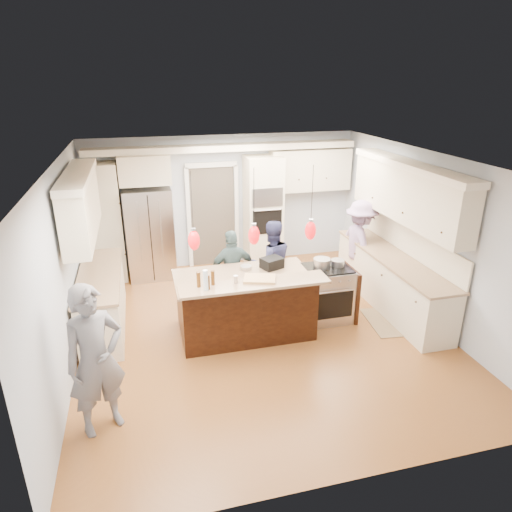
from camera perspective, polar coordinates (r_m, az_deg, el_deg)
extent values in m
plane|color=#A7672E|center=(7.34, 0.69, -9.37)|extent=(6.00, 6.00, 0.00)
cube|color=#B2BCC6|center=(9.53, -4.01, 6.82)|extent=(5.50, 0.04, 2.70)
cube|color=#B2BCC6|center=(4.25, 11.71, -13.75)|extent=(5.50, 0.04, 2.70)
cube|color=#B2BCC6|center=(6.63, -22.88, -1.66)|extent=(0.04, 6.00, 2.70)
cube|color=#B2BCC6|center=(7.88, 20.44, 2.29)|extent=(0.04, 6.00, 2.70)
cube|color=white|center=(6.38, 0.80, 11.90)|extent=(5.50, 6.00, 0.04)
cube|color=#B7B7BC|center=(9.17, -13.08, 2.76)|extent=(0.90, 0.70, 1.80)
cube|color=beige|center=(9.44, 0.89, 5.45)|extent=(0.72, 0.64, 2.30)
cube|color=black|center=(9.03, 1.46, 7.34)|extent=(0.60, 0.02, 0.35)
cube|color=black|center=(9.16, 1.43, 4.30)|extent=(0.60, 0.02, 0.50)
cylinder|color=#B7B7BC|center=(9.06, 1.50, 5.75)|extent=(0.55, 0.02, 0.02)
cube|color=beige|center=(9.18, -18.22, 3.89)|extent=(0.60, 0.58, 2.30)
cube|color=beige|center=(8.92, -13.78, 10.50)|extent=(0.95, 0.58, 0.55)
cube|color=beige|center=(9.71, 6.77, 10.63)|extent=(1.70, 0.35, 0.85)
cube|color=beige|center=(9.11, -3.96, 13.39)|extent=(5.30, 0.38, 0.12)
cube|color=#4C443A|center=(9.56, -5.43, 4.96)|extent=(0.90, 0.06, 2.10)
cube|color=white|center=(9.27, -5.63, 11.29)|extent=(1.04, 0.06, 0.10)
cube|color=beige|center=(8.25, 16.47, -3.17)|extent=(0.60, 3.00, 0.88)
cube|color=tan|center=(8.08, 16.81, -0.21)|extent=(0.64, 3.05, 0.04)
cube|color=beige|center=(7.82, 18.42, 7.24)|extent=(0.35, 3.00, 0.85)
cube|color=beige|center=(7.72, 18.78, 10.68)|extent=(0.37, 3.10, 0.10)
cube|color=beige|center=(7.67, -18.60, -5.39)|extent=(0.60, 2.20, 0.88)
cube|color=tan|center=(7.48, -19.02, -2.24)|extent=(0.64, 2.25, 0.04)
cube|color=beige|center=(7.15, -21.02, 5.62)|extent=(0.35, 2.20, 0.85)
cube|color=beige|center=(7.04, -21.46, 9.37)|extent=(0.37, 2.30, 0.10)
cube|color=black|center=(7.19, -1.54, -6.02)|extent=(2.00, 1.00, 0.88)
cube|color=tan|center=(6.99, -1.58, -2.68)|extent=(2.10, 1.10, 0.04)
cube|color=black|center=(6.67, -0.45, -7.42)|extent=(2.00, 0.12, 1.08)
cube|color=tan|center=(6.29, -0.16, -3.56)|extent=(2.10, 0.42, 0.04)
cube|color=black|center=(7.25, 1.99, -0.87)|extent=(0.39, 0.35, 0.17)
cube|color=#B7B7BC|center=(7.58, 8.71, -4.68)|extent=(0.76, 0.66, 0.90)
cube|color=black|center=(7.33, 9.70, -6.14)|extent=(0.65, 0.01, 0.45)
cube|color=black|center=(7.39, 8.91, -1.48)|extent=(0.72, 0.59, 0.02)
cube|color=black|center=(7.75, 11.51, -4.36)|extent=(0.06, 0.71, 0.88)
cylinder|color=black|center=(5.78, -8.04, 6.85)|extent=(0.01, 0.01, 0.75)
ellipsoid|color=red|center=(5.93, -7.78, 1.94)|extent=(0.15, 0.15, 0.26)
cylinder|color=black|center=(5.91, -0.26, 7.41)|extent=(0.01, 0.01, 0.75)
ellipsoid|color=red|center=(6.06, -0.26, 2.59)|extent=(0.15, 0.15, 0.26)
cylinder|color=black|center=(6.15, 7.04, 7.81)|extent=(0.01, 0.01, 0.75)
ellipsoid|color=red|center=(6.30, 6.83, 3.17)|extent=(0.15, 0.15, 0.26)
imported|color=slate|center=(5.37, -19.41, -12.22)|extent=(0.77, 0.67, 1.79)
imported|color=navy|center=(7.82, 1.92, -1.00)|extent=(0.77, 0.62, 1.54)
imported|color=#486365|center=(7.69, -2.92, -1.88)|extent=(0.86, 0.42, 1.43)
imported|color=#9579A3|center=(8.79, 12.85, 1.50)|extent=(0.64, 1.09, 1.67)
cube|color=#836547|center=(7.89, 16.24, -7.88)|extent=(0.76, 1.03, 0.01)
cylinder|color=silver|center=(6.06, -6.32, -3.04)|extent=(0.07, 0.07, 0.29)
cylinder|color=#4D2C0D|center=(6.17, -7.19, -2.93)|extent=(0.06, 0.06, 0.22)
cylinder|color=#4D2C0D|center=(6.10, -6.02, -3.26)|extent=(0.05, 0.05, 0.21)
cylinder|color=#4D2C0D|center=(6.22, -5.42, -2.72)|extent=(0.06, 0.06, 0.21)
cylinder|color=#B7B7BC|center=(6.26, -2.54, -2.95)|extent=(0.07, 0.07, 0.11)
cube|color=tan|center=(6.37, 0.46, -2.86)|extent=(0.51, 0.43, 0.03)
cylinder|color=#B7B7BC|center=(7.32, 8.22, -0.91)|extent=(0.27, 0.27, 0.16)
cylinder|color=#B7B7BC|center=(7.44, 10.16, -0.86)|extent=(0.22, 0.22, 0.11)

